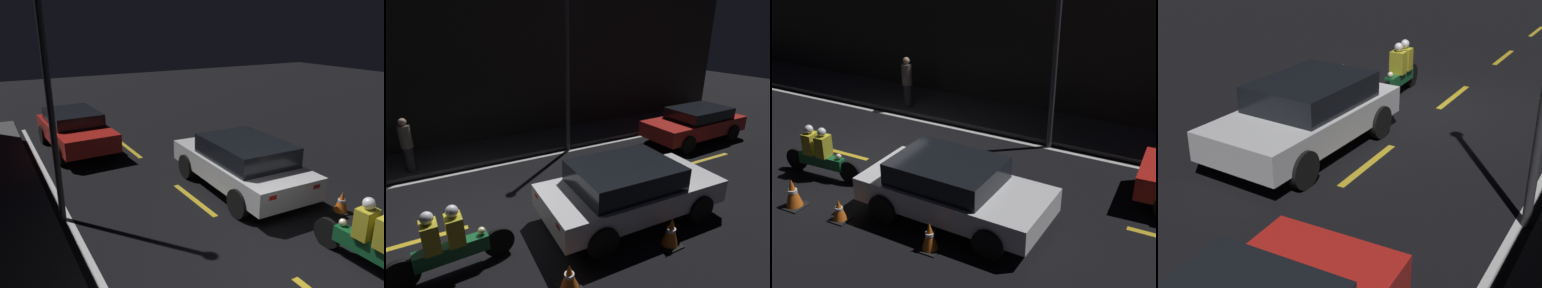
# 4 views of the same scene
# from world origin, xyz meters

# --- Properties ---
(ground_plane) EXTENTS (56.00, 56.00, 0.00)m
(ground_plane) POSITION_xyz_m (0.00, 0.00, 0.00)
(ground_plane) COLOR black
(raised_curb) EXTENTS (28.00, 2.18, 0.11)m
(raised_curb) POSITION_xyz_m (0.00, 4.30, 0.06)
(raised_curb) COLOR #424244
(raised_curb) RESTS_ON ground
(building_front) EXTENTS (28.00, 0.30, 6.23)m
(building_front) POSITION_xyz_m (0.00, 5.54, 3.12)
(building_front) COLOR black
(building_front) RESTS_ON ground
(lane_dash_c) EXTENTS (2.00, 0.14, 0.01)m
(lane_dash_c) POSITION_xyz_m (-1.00, 0.00, 0.00)
(lane_dash_c) COLOR gold
(lane_dash_c) RESTS_ON ground
(lane_dash_d) EXTENTS (2.00, 0.14, 0.01)m
(lane_dash_d) POSITION_xyz_m (3.50, 0.00, 0.00)
(lane_dash_d) COLOR gold
(lane_dash_d) RESTS_ON ground
(lane_dash_e) EXTENTS (2.00, 0.14, 0.01)m
(lane_dash_e) POSITION_xyz_m (8.00, 0.00, 0.00)
(lane_dash_e) COLOR gold
(lane_dash_e) RESTS_ON ground
(lane_solid_kerb) EXTENTS (25.20, 0.14, 0.01)m
(lane_solid_kerb) POSITION_xyz_m (0.00, 2.96, 0.00)
(lane_solid_kerb) COLOR silver
(lane_solid_kerb) RESTS_ON ground
(sedan_white) EXTENTS (4.27, 2.15, 1.40)m
(sedan_white) POSITION_xyz_m (3.44, -1.39, 0.76)
(sedan_white) COLOR silver
(sedan_white) RESTS_ON ground
(taxi_red) EXTENTS (4.28, 2.02, 1.33)m
(taxi_red) POSITION_xyz_m (9.05, 1.60, 0.74)
(taxi_red) COLOR red
(taxi_red) RESTS_ON ground
(motorcycle) EXTENTS (2.30, 0.39, 1.38)m
(motorcycle) POSITION_xyz_m (-0.49, -1.27, 0.64)
(motorcycle) COLOR black
(motorcycle) RESTS_ON ground
(traffic_cone_mid) EXTENTS (0.41, 0.41, 0.52)m
(traffic_cone_mid) POSITION_xyz_m (1.24, -2.66, 0.25)
(traffic_cone_mid) COLOR black
(traffic_cone_mid) RESTS_ON ground
(traffic_cone_far) EXTENTS (0.43, 0.43, 0.66)m
(traffic_cone_far) POSITION_xyz_m (3.58, -2.66, 0.32)
(traffic_cone_far) COLOR black
(traffic_cone_far) RESTS_ON ground
(pedestrian) EXTENTS (0.34, 0.34, 1.68)m
(pedestrian) POSITION_xyz_m (-1.02, 3.62, 0.97)
(pedestrian) COLOR black
(pedestrian) RESTS_ON raised_curb
(street_lamp) EXTENTS (0.28, 0.28, 5.76)m
(street_lamp) POSITION_xyz_m (4.11, 3.06, 3.24)
(street_lamp) COLOR #333338
(street_lamp) RESTS_ON ground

